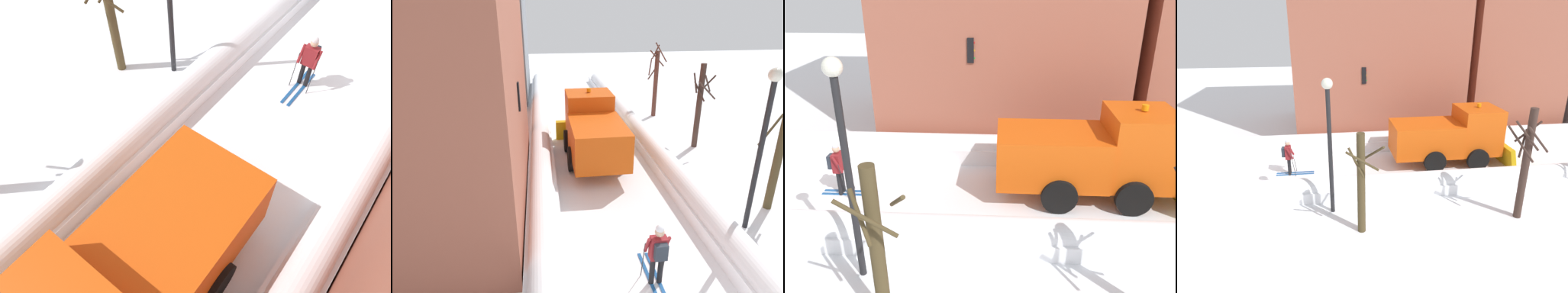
% 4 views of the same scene
% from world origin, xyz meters
% --- Properties ---
extents(ground_plane, '(80.00, 80.00, 0.00)m').
position_xyz_m(ground_plane, '(0.00, 10.00, 0.00)').
color(ground_plane, white).
extents(snowbank_left, '(1.10, 36.00, 1.05)m').
position_xyz_m(snowbank_left, '(-2.70, 10.00, 0.46)').
color(snowbank_left, white).
rests_on(snowbank_left, ground).
extents(snowbank_right, '(1.10, 36.00, 0.91)m').
position_xyz_m(snowbank_right, '(2.70, 10.00, 0.37)').
color(snowbank_right, white).
rests_on(snowbank_right, ground).
extents(plow_truck, '(3.20, 5.98, 3.12)m').
position_xyz_m(plow_truck, '(-0.27, 9.73, 1.48)').
color(plow_truck, '#DB510F').
rests_on(plow_truck, ground).
extents(skier, '(0.62, 1.80, 1.81)m').
position_xyz_m(skier, '(0.14, 1.59, 1.00)').
color(skier, black).
rests_on(skier, ground).
extents(traffic_light_pole, '(0.28, 0.42, 4.59)m').
position_xyz_m(traffic_light_pole, '(-3.38, 5.59, 3.21)').
color(traffic_light_pole, black).
rests_on(traffic_light_pole, ground).
extents(street_lamp, '(0.40, 0.40, 5.21)m').
position_xyz_m(street_lamp, '(3.88, 3.58, 3.30)').
color(street_lamp, black).
rests_on(street_lamp, ground).
extents(bare_tree_near, '(1.20, 1.26, 3.66)m').
position_xyz_m(bare_tree_near, '(5.34, 4.57, 1.91)').
color(bare_tree_near, '#473A22').
rests_on(bare_tree_near, ground).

